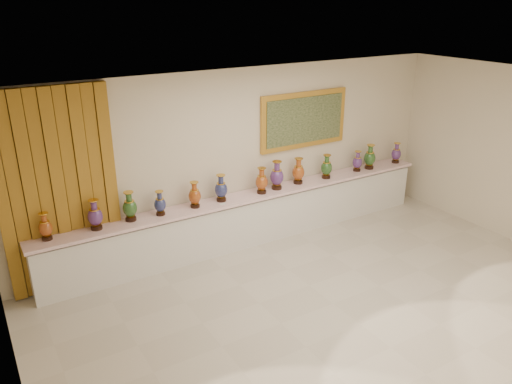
{
  "coord_description": "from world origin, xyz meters",
  "views": [
    {
      "loc": [
        -4.05,
        -4.54,
        4.06
      ],
      "look_at": [
        -0.24,
        1.7,
        1.18
      ],
      "focal_mm": 35.0,
      "sensor_mm": 36.0,
      "label": 1
    }
  ],
  "objects_px": {
    "vase_1": "(95,216)",
    "vase_2": "(130,208)",
    "vase_0": "(45,228)",
    "counter": "(251,219)"
  },
  "relations": [
    {
      "from": "vase_0",
      "to": "vase_2",
      "type": "bearing_deg",
      "value": 0.66
    },
    {
      "from": "vase_1",
      "to": "vase_0",
      "type": "bearing_deg",
      "value": 178.11
    },
    {
      "from": "counter",
      "to": "vase_2",
      "type": "relative_size",
      "value": 15.72
    },
    {
      "from": "counter",
      "to": "vase_1",
      "type": "xyz_separation_m",
      "value": [
        -2.62,
        -0.02,
        0.67
      ]
    },
    {
      "from": "vase_0",
      "to": "vase_1",
      "type": "relative_size",
      "value": 0.87
    },
    {
      "from": "vase_1",
      "to": "vase_2",
      "type": "xyz_separation_m",
      "value": [
        0.52,
        0.04,
        0.0
      ]
    },
    {
      "from": "vase_0",
      "to": "vase_2",
      "type": "xyz_separation_m",
      "value": [
        1.2,
        0.01,
        0.03
      ]
    },
    {
      "from": "vase_0",
      "to": "vase_2",
      "type": "distance_m",
      "value": 1.2
    },
    {
      "from": "counter",
      "to": "vase_0",
      "type": "relative_size",
      "value": 18.12
    },
    {
      "from": "counter",
      "to": "vase_1",
      "type": "height_order",
      "value": "vase_1"
    }
  ]
}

